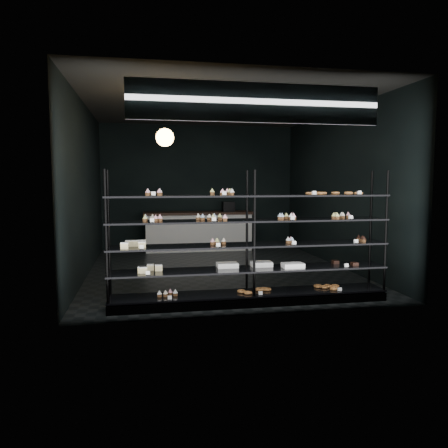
% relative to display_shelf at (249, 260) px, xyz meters
% --- Properties ---
extents(room, '(5.01, 6.01, 3.20)m').
position_rel_display_shelf_xyz_m(room, '(-0.02, 2.45, 0.97)').
color(room, black).
rests_on(room, ground).
extents(display_shelf, '(4.00, 0.50, 1.91)m').
position_rel_display_shelf_xyz_m(display_shelf, '(0.00, 0.00, 0.00)').
color(display_shelf, black).
rests_on(display_shelf, room).
extents(signage, '(3.30, 0.05, 0.50)m').
position_rel_display_shelf_xyz_m(signage, '(-0.02, -0.48, 2.12)').
color(signage, '#110D44').
rests_on(signage, room).
extents(pendant_lamp, '(0.29, 0.29, 0.87)m').
position_rel_display_shelf_xyz_m(pendant_lamp, '(-1.11, 1.14, 1.82)').
color(pendant_lamp, black).
rests_on(pendant_lamp, room).
extents(service_counter, '(2.75, 0.65, 1.23)m').
position_rel_display_shelf_xyz_m(service_counter, '(-0.09, 4.95, -0.13)').
color(service_counter, beige).
rests_on(service_counter, room).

